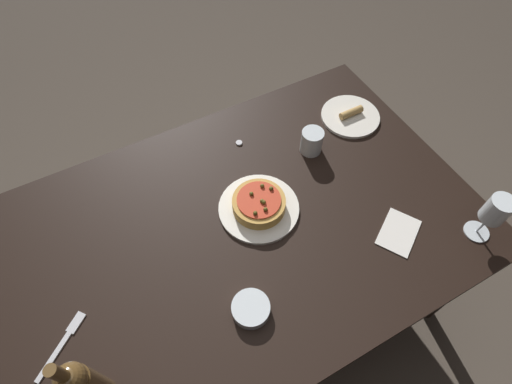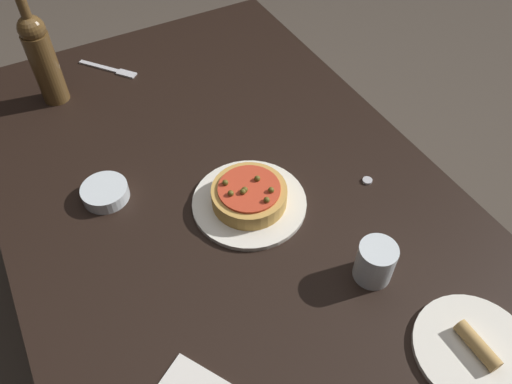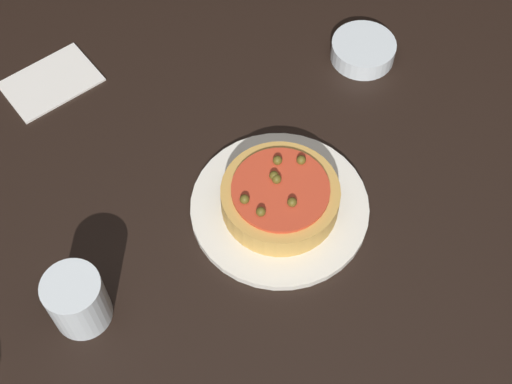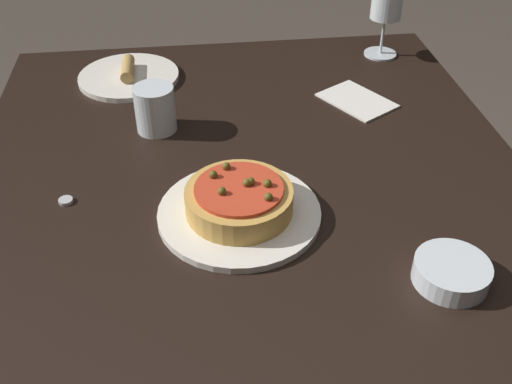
# 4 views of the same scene
# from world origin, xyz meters

# --- Properties ---
(dining_table) EXTENTS (1.53, 1.01, 0.71)m
(dining_table) POSITION_xyz_m (0.00, 0.00, 0.63)
(dining_table) COLOR black
(dining_table) RESTS_ON ground_plane
(dinner_plate) EXTENTS (0.27, 0.27, 0.01)m
(dinner_plate) POSITION_xyz_m (-0.08, -0.03, 0.71)
(dinner_plate) COLOR white
(dinner_plate) RESTS_ON dining_table
(pizza) EXTENTS (0.17, 0.17, 0.06)m
(pizza) POSITION_xyz_m (-0.08, -0.03, 0.74)
(pizza) COLOR gold
(pizza) RESTS_ON dinner_plate
(wine_glass) EXTENTS (0.08, 0.08, 0.18)m
(wine_glass) POSITION_xyz_m (-0.65, 0.37, 0.83)
(wine_glass) COLOR silver
(wine_glass) RESTS_ON dining_table
(water_cup) EXTENTS (0.08, 0.08, 0.09)m
(water_cup) POSITION_xyz_m (-0.37, -0.17, 0.75)
(water_cup) COLOR silver
(water_cup) RESTS_ON dining_table
(side_bowl) EXTENTS (0.11, 0.11, 0.03)m
(side_bowl) POSITION_xyz_m (0.10, 0.26, 0.72)
(side_bowl) COLOR silver
(side_bowl) RESTS_ON dining_table
(side_plate) EXTENTS (0.23, 0.23, 0.04)m
(side_plate) POSITION_xyz_m (-0.59, -0.23, 0.71)
(side_plate) COLOR white
(side_plate) RESTS_ON dining_table
(paper_napkin) EXTENTS (0.18, 0.17, 0.00)m
(paper_napkin) POSITION_xyz_m (-0.43, 0.26, 0.71)
(paper_napkin) COLOR silver
(paper_napkin) RESTS_ON dining_table
(bottle_cap) EXTENTS (0.02, 0.02, 0.01)m
(bottle_cap) POSITION_xyz_m (-0.15, -0.32, 0.71)
(bottle_cap) COLOR #B7B7BC
(bottle_cap) RESTS_ON dining_table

